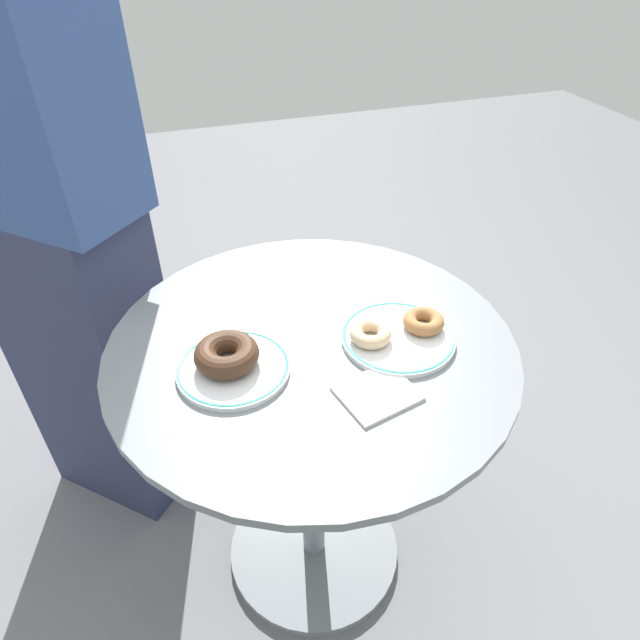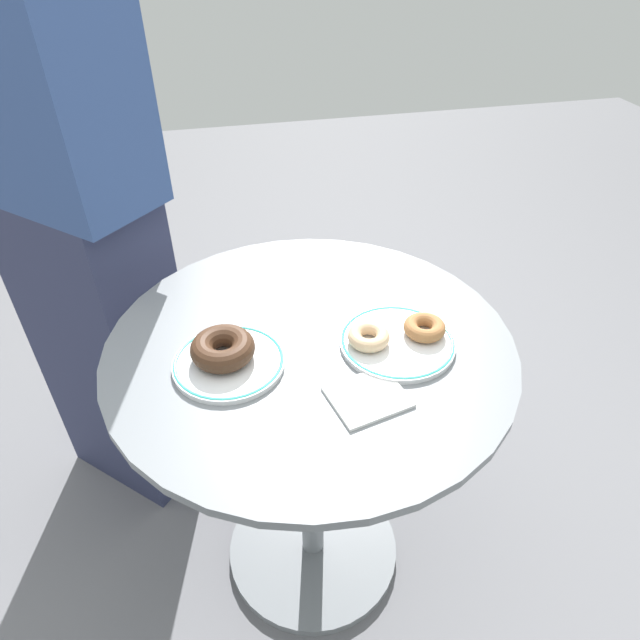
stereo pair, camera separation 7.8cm
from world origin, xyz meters
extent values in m
cube|color=slate|center=(0.00, 0.00, -0.01)|extent=(7.00, 7.00, 0.02)
cylinder|color=slate|center=(0.00, 0.00, 0.73)|extent=(0.77, 0.77, 0.02)
cylinder|color=slate|center=(0.00, 0.00, 0.37)|extent=(0.06, 0.06, 0.69)
cylinder|color=slate|center=(0.00, 0.00, 0.01)|extent=(0.44, 0.44, 0.03)
cylinder|color=white|center=(-0.15, -0.04, 0.74)|extent=(0.20, 0.20, 0.01)
torus|color=#38B2A8|center=(-0.15, -0.04, 0.74)|extent=(0.20, 0.20, 0.01)
cylinder|color=white|center=(0.15, -0.05, 0.74)|extent=(0.21, 0.21, 0.01)
torus|color=#38B2A8|center=(0.15, -0.05, 0.74)|extent=(0.21, 0.21, 0.01)
torus|color=#422819|center=(-0.16, -0.03, 0.77)|extent=(0.13, 0.13, 0.04)
torus|color=#A36B3D|center=(0.21, -0.04, 0.76)|extent=(0.10, 0.10, 0.03)
torus|color=#E0B789|center=(0.10, -0.04, 0.76)|extent=(0.11, 0.11, 0.03)
cube|color=white|center=(0.06, -0.17, 0.74)|extent=(0.14, 0.13, 0.01)
cube|color=#2D3351|center=(-0.45, 0.42, 0.44)|extent=(0.41, 0.41, 0.88)
cube|color=#334C84|center=(-0.45, 0.42, 1.18)|extent=(0.46, 0.45, 0.59)
camera|label=1|loc=(-0.23, -0.75, 1.40)|focal=30.81mm
camera|label=2|loc=(-0.16, -0.78, 1.40)|focal=30.81mm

